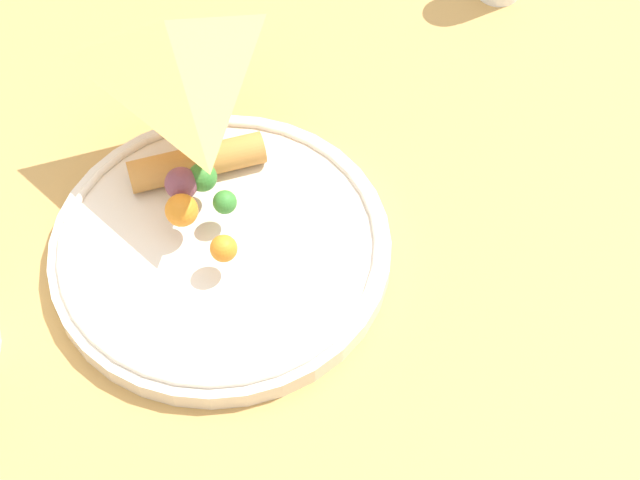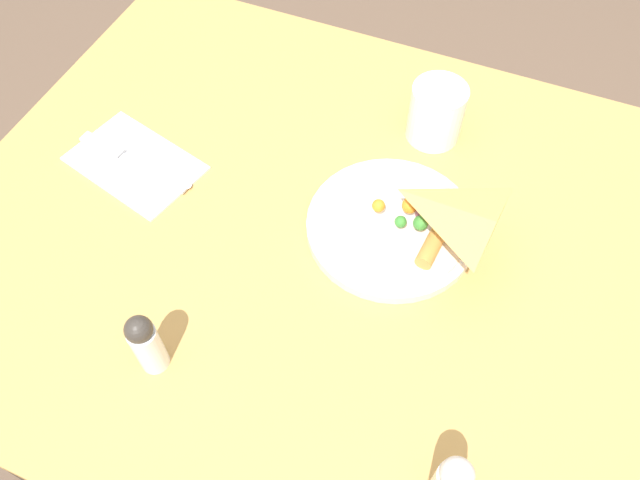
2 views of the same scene
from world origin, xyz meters
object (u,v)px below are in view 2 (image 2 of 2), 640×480
at_px(plate_pizza, 393,224).
at_px(milk_glass, 436,115).
at_px(napkin_folded, 135,163).
at_px(butter_knife, 129,159).
at_px(dining_table, 361,284).
at_px(pepper_shaker, 146,343).

bearing_deg(plate_pizza, milk_glass, 90.97).
height_order(plate_pizza, napkin_folded, plate_pizza).
distance_m(napkin_folded, butter_knife, 0.01).
xyz_separation_m(dining_table, butter_knife, (-0.40, 0.01, 0.11)).
height_order(dining_table, milk_glass, milk_glass).
height_order(plate_pizza, butter_knife, plate_pizza).
bearing_deg(milk_glass, plate_pizza, -89.03).
bearing_deg(butter_knife, plate_pizza, 12.28).
bearing_deg(dining_table, butter_knife, 178.41).
xyz_separation_m(plate_pizza, pepper_shaker, (-0.21, -0.31, 0.04)).
height_order(napkin_folded, butter_knife, butter_knife).
bearing_deg(plate_pizza, pepper_shaker, -124.28).
distance_m(plate_pizza, napkin_folded, 0.41).
distance_m(dining_table, pepper_shaker, 0.36).
bearing_deg(napkin_folded, pepper_shaker, -53.40).
bearing_deg(plate_pizza, dining_table, -119.78).
xyz_separation_m(milk_glass, pepper_shaker, (-0.21, -0.51, 0.01)).
distance_m(dining_table, butter_knife, 0.41).
height_order(dining_table, pepper_shaker, pepper_shaker).
relative_size(plate_pizza, milk_glass, 2.55).
bearing_deg(napkin_folded, plate_pizza, 5.00).
distance_m(milk_glass, napkin_folded, 0.47).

